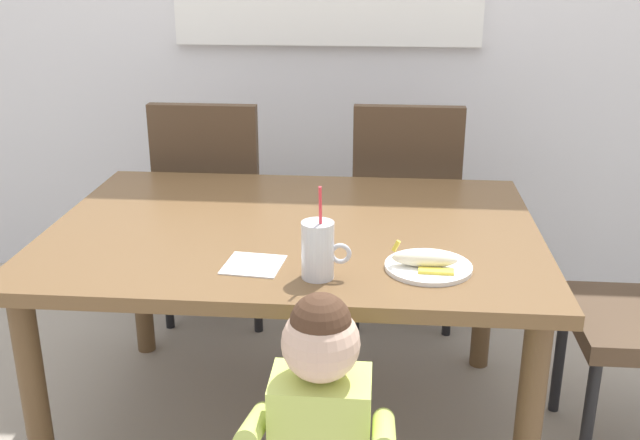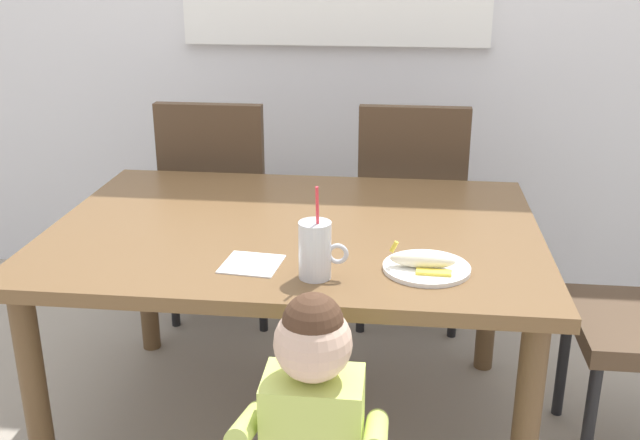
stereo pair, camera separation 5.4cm
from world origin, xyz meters
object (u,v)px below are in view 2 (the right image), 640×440
Objects in this scene: dining_chair_left at (220,199)px; snack_plate at (427,268)px; dining_chair_right at (411,203)px; milk_cup at (315,253)px; toddler_standing at (313,422)px; paper_napkin at (252,264)px; dining_table at (295,251)px; peeled_banana at (423,261)px.

dining_chair_left reaches higher than snack_plate.
dining_chair_right is 4.17× the size of snack_plate.
milk_cup reaches higher than snack_plate.
toddler_standing is 0.44m from milk_cup.
dining_chair_left is at bearing 108.53° from paper_napkin.
toddler_standing is (-0.22, -1.50, -0.02)m from dining_chair_right.
dining_table is 0.86m from dining_chair_left.
snack_plate is (0.82, -1.04, 0.18)m from dining_chair_left.
milk_cup is 0.28m from peeled_banana.
dining_chair_left and dining_chair_right have the same top height.
dining_chair_right is 1.19m from paper_napkin.
milk_cup is at bearing -73.64° from dining_table.
toddler_standing reaches higher than peeled_banana.
toddler_standing is 5.59× the size of paper_napkin.
peeled_banana is (0.81, -1.05, 0.21)m from dining_chair_left.
snack_plate is at bearing 59.78° from toddler_standing.
paper_napkin is at bearing -179.34° from peeled_banana.
dining_table is 0.87m from dining_chair_right.
dining_chair_left is at bearing 127.54° from peeled_banana.
paper_napkin is (-0.43, -1.09, 0.18)m from dining_chair_right.
dining_chair_left is at bearing 115.53° from milk_cup.
peeled_banana is at bearing 127.54° from dining_chair_left.
milk_cup is (0.11, -0.37, 0.15)m from dining_table.
toddler_standing reaches higher than snack_plate.
dining_chair_left is at bearing 128.20° from snack_plate.
peeled_banana is at bearing 0.66° from paper_napkin.
dining_chair_left is 1.15× the size of toddler_standing.
snack_plate reaches higher than paper_napkin.
dining_chair_right reaches higher than toddler_standing.
milk_cup is (-0.25, -1.15, 0.24)m from dining_chair_right.
dining_chair_left is 6.40× the size of paper_napkin.
milk_cup reaches higher than peeled_banana.
dining_table is 1.54× the size of dining_chair_right.
paper_napkin is at bearing -177.80° from snack_plate.
toddler_standing is at bearing -84.09° from milk_cup.
toddler_standing is at bearing 111.23° from dining_chair_left.
peeled_banana is at bearing -127.15° from snack_plate.
dining_chair_left reaches higher than peeled_banana.
snack_plate is at bearing 15.24° from milk_cup.
dining_table is at bearing 65.38° from dining_chair_right.
dining_table is at bearing 119.62° from dining_chair_left.
milk_cup reaches higher than dining_chair_left.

